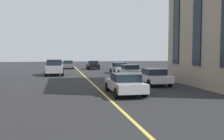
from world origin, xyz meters
name	(u,v)px	position (x,y,z in m)	size (l,w,h in m)	color
lane_centre_line	(95,85)	(20.00, 0.00, 0.00)	(80.00, 0.16, 0.01)	#D8C64C
car_white_parked_a	(130,70)	(26.89, -4.90, 0.70)	(4.40, 1.95, 1.37)	silver
car_black_oncoming	(93,65)	(40.78, -2.56, 0.70)	(3.90, 1.89, 1.40)	black
car_silver_trailing	(119,68)	(32.03, -4.90, 0.70)	(3.90, 1.89, 1.40)	#B7BABF
car_white_mid	(153,76)	(19.55, -4.90, 0.70)	(4.40, 1.95, 1.37)	silver
car_silver_parked_b	(54,67)	(30.80, 3.42, 0.97)	(4.70, 2.14, 1.88)	#B7BABF
car_silver_near	(125,84)	(15.24, -1.30, 0.70)	(4.40, 1.95, 1.37)	#B7BABF
car_grey_far	(68,65)	(43.17, 1.44, 0.70)	(3.90, 1.89, 1.40)	slate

